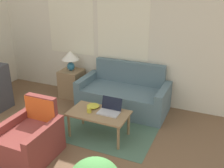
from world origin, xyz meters
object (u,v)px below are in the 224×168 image
at_px(armchair, 31,140).
at_px(laptop, 110,109).
at_px(coffee_table, 99,115).
at_px(snack_bowl, 93,106).
at_px(couch, 124,96).
at_px(cup_navy, 89,110).
at_px(table_lamp, 70,57).

xyz_separation_m(armchair, laptop, (0.84, 0.96, 0.22)).
relative_size(coffee_table, laptop, 2.84).
distance_m(coffee_table, snack_bowl, 0.23).
distance_m(couch, snack_bowl, 1.01).
relative_size(cup_navy, snack_bowl, 0.39).
bearing_deg(cup_navy, coffee_table, 22.21).
bearing_deg(cup_navy, laptop, 24.80).
bearing_deg(armchair, laptop, 48.78).
bearing_deg(couch, snack_bowl, -100.87).
xyz_separation_m(coffee_table, cup_navy, (-0.15, -0.06, 0.09)).
relative_size(coffee_table, cup_navy, 11.77).
bearing_deg(table_lamp, laptop, -38.24).
height_order(armchair, laptop, armchair).
relative_size(couch, snack_bowl, 8.14).
bearing_deg(armchair, couch, 70.63).
bearing_deg(couch, cup_navy, -97.98).
bearing_deg(laptop, coffee_table, -152.94).
xyz_separation_m(couch, laptop, (0.14, -1.02, 0.21)).
bearing_deg(laptop, table_lamp, 141.76).
bearing_deg(laptop, snack_bowl, 172.17).
bearing_deg(cup_navy, snack_bowl, 97.41).
relative_size(armchair, snack_bowl, 3.93).
bearing_deg(laptop, couch, 98.01).
xyz_separation_m(cup_navy, snack_bowl, (-0.02, 0.19, -0.02)).
bearing_deg(snack_bowl, armchair, -116.87).
xyz_separation_m(armchair, snack_bowl, (0.51, 1.01, 0.19)).
bearing_deg(armchair, snack_bowl, 63.13).
distance_m(laptop, cup_navy, 0.34).
relative_size(armchair, table_lamp, 1.94).
bearing_deg(armchair, cup_navy, 56.87).
relative_size(couch, table_lamp, 4.01).
height_order(laptop, cup_navy, laptop).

